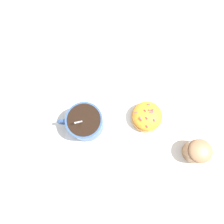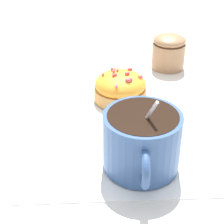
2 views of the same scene
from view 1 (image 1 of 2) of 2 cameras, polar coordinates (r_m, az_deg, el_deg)
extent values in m
plane|color=silver|center=(0.62, 1.07, -1.44)|extent=(3.00, 3.00, 0.00)
cube|color=white|center=(0.62, 1.07, -1.41)|extent=(0.30, 0.28, 0.00)
cylinder|color=#335184|center=(0.58, -6.96, -2.76)|extent=(0.09, 0.09, 0.07)
cylinder|color=black|center=(0.55, -7.33, -2.16)|extent=(0.08, 0.08, 0.01)
torus|color=#335184|center=(0.59, -12.14, -2.58)|extent=(0.04, 0.01, 0.04)
ellipsoid|color=silver|center=(0.61, -8.83, -4.79)|extent=(0.03, 0.03, 0.01)
cylinder|color=silver|center=(0.56, -6.97, -2.22)|extent=(0.04, 0.03, 0.09)
cylinder|color=#C18442|center=(0.62, 8.98, -1.34)|extent=(0.09, 0.09, 0.02)
ellipsoid|color=orange|center=(0.60, 9.23, -0.99)|extent=(0.08, 0.08, 0.04)
cube|color=#EA4C56|center=(0.59, 9.63, 1.99)|extent=(0.01, 0.00, 0.00)
cube|color=#EA4C56|center=(0.58, 9.88, 0.31)|extent=(0.01, 0.00, 0.00)
cube|color=#EA4C56|center=(0.58, 7.36, -1.61)|extent=(0.01, 0.01, 0.00)
cube|color=#EA4C56|center=(0.58, 9.11, -1.54)|extent=(0.01, 0.01, 0.00)
cube|color=#EA4C56|center=(0.58, 11.03, -2.09)|extent=(0.01, 0.01, 0.00)
cube|color=#EA4C56|center=(0.58, 10.73, 0.11)|extent=(0.01, 0.01, 0.00)
cube|color=#EA4C56|center=(0.58, 7.61, -1.97)|extent=(0.01, 0.01, 0.00)
cube|color=#EA4C56|center=(0.58, 6.25, -0.05)|extent=(0.01, 0.00, 0.00)
cube|color=#EA4C56|center=(0.58, 9.19, -3.71)|extent=(0.01, 0.01, 0.00)
cube|color=#EA4C56|center=(0.58, 8.64, 0.79)|extent=(0.01, 0.01, 0.00)
cube|color=#EA4C56|center=(0.58, 10.32, -0.10)|extent=(0.01, 0.00, 0.00)
cylinder|color=#99704C|center=(0.63, 21.16, -9.64)|extent=(0.06, 0.06, 0.05)
ellipsoid|color=#99704C|center=(0.60, 22.21, -9.40)|extent=(0.06, 0.06, 0.02)
camera|label=2|loc=(0.55, -53.27, 7.89)|focal=60.00mm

